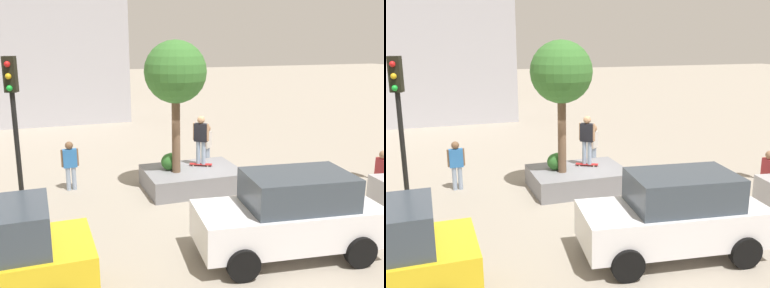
% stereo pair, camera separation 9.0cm
% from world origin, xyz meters
% --- Properties ---
extents(ground_plane, '(120.00, 120.00, 0.00)m').
position_xyz_m(ground_plane, '(0.00, 0.00, 0.00)').
color(ground_plane, '#9E9384').
extents(planter_ledge, '(3.26, 2.38, 0.69)m').
position_xyz_m(planter_ledge, '(0.26, -0.29, 0.35)').
color(planter_ledge, gray).
rests_on(planter_ledge, ground).
extents(plaza_tree, '(2.04, 2.04, 4.40)m').
position_xyz_m(plaza_tree, '(0.87, -0.16, 4.02)').
color(plaza_tree, brown).
rests_on(plaza_tree, planter_ledge).
extents(boxwood_shrub, '(0.57, 0.57, 0.57)m').
position_xyz_m(boxwood_shrub, '(1.02, -0.49, 0.98)').
color(boxwood_shrub, '#2D6628').
rests_on(boxwood_shrub, planter_ledge).
extents(hedge_clump, '(0.56, 0.56, 0.56)m').
position_xyz_m(hedge_clump, '(0.91, -0.62, 0.97)').
color(hedge_clump, '#3D7A33').
rests_on(hedge_clump, planter_ledge).
extents(skateboard, '(0.80, 0.56, 0.07)m').
position_xyz_m(skateboard, '(-0.17, -0.57, 0.75)').
color(skateboard, '#A51E1E').
rests_on(skateboard, planter_ledge).
extents(skateboarder, '(0.48, 0.45, 1.74)m').
position_xyz_m(skateboarder, '(-0.17, -0.57, 1.77)').
color(skateboarder, '#8C9EB7').
rests_on(skateboarder, skateboard).
extents(police_car, '(4.60, 2.49, 2.05)m').
position_xyz_m(police_car, '(-0.36, 5.03, 1.04)').
color(police_car, white).
rests_on(police_car, ground).
extents(traffic_light_corner, '(0.33, 0.37, 4.73)m').
position_xyz_m(traffic_light_corner, '(5.69, 2.16, 3.21)').
color(traffic_light_corner, black).
rests_on(traffic_light_corner, ground).
extents(pedestrian_crossing, '(0.58, 0.27, 1.72)m').
position_xyz_m(pedestrian_crossing, '(4.26, -1.51, 0.99)').
color(pedestrian_crossing, '#8C9EB7').
rests_on(pedestrian_crossing, ground).
extents(bystander_watching, '(0.47, 0.48, 1.77)m').
position_xyz_m(bystander_watching, '(-1.14, -2.44, 1.02)').
color(bystander_watching, '#8C9EB7').
rests_on(bystander_watching, ground).
extents(passerby_with_bag, '(0.27, 0.59, 1.75)m').
position_xyz_m(passerby_with_bag, '(-4.86, 3.09, 1.01)').
color(passerby_with_bag, '#8C9EB7').
rests_on(passerby_with_bag, ground).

